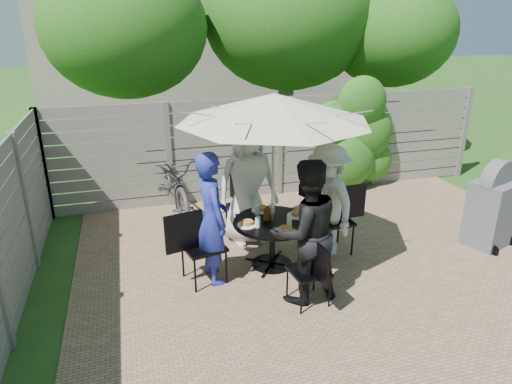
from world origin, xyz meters
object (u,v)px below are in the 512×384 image
object	(u,v)px
person_front	(305,232)
glass_left	(258,222)
glass_front	(289,222)
coffee_cup	(272,209)
bbq_grill	(492,207)
plate_front	(285,230)
plate_right	(297,214)
bicycle	(173,184)
chair_right	(334,233)
plate_left	(247,224)
syrup_jug	(267,214)
umbrella	(274,108)
person_right	(327,201)
plate_back	(261,209)
person_left	(212,219)
chair_front	(309,284)
patio_table	(272,235)
glass_back	(257,210)
chair_left	(203,261)
chair_back	(244,219)
person_back	(247,183)

from	to	relation	value
person_front	glass_left	bearing A→B (deg)	-70.30
glass_front	coffee_cup	world-z (taller)	glass_front
glass_front	bbq_grill	distance (m)	3.09
plate_front	plate_right	world-z (taller)	same
bicycle	plate_right	bearing A→B (deg)	-61.96
chair_right	plate_left	distance (m)	1.38
syrup_jug	bicycle	size ratio (longest dim) A/B	0.08
person_front	plate_left	world-z (taller)	person_front
bicycle	bbq_grill	bearing A→B (deg)	-35.57
umbrella	glass_left	distance (m)	1.43
person_right	plate_front	distance (m)	0.91
bicycle	umbrella	bearing A→B (deg)	-69.82
plate_back	person_left	bearing A→B (deg)	-148.28
glass_front	chair_right	bearing A→B (deg)	24.93
plate_right	bicycle	world-z (taller)	bicycle
chair_front	syrup_jug	world-z (taller)	chair_front
syrup_jug	patio_table	bearing A→B (deg)	-31.53
umbrella	plate_back	xyz separation A→B (m)	(-0.05, 0.36, -1.45)
chair_front	bicycle	distance (m)	3.30
coffee_cup	plate_right	bearing A→B (deg)	-31.96
person_front	glass_front	distance (m)	0.59
plate_back	chair_right	bearing A→B (deg)	-12.25
glass_left	bicycle	distance (m)	2.40
plate_front	bicycle	xyz separation A→B (m)	(-1.11, 2.47, -0.14)
bbq_grill	bicycle	bearing A→B (deg)	131.51
plate_left	glass_left	world-z (taller)	glass_left
plate_right	glass_front	xyz separation A→B (m)	(-0.22, -0.29, 0.05)
plate_right	glass_back	xyz separation A→B (m)	(-0.50, 0.19, 0.05)
chair_left	glass_back	bearing A→B (deg)	11.83
chair_back	person_front	distance (m)	1.88
person_front	chair_right	bearing A→B (deg)	-139.41
glass_back	chair_front	bearing A→B (deg)	-76.85
person_left	plate_back	xyz separation A→B (m)	(0.77, 0.48, -0.16)
umbrella	plate_right	xyz separation A→B (m)	(0.36, 0.05, -1.45)
plate_front	glass_left	world-z (taller)	glass_left
chair_front	plate_back	xyz separation A→B (m)	(-0.19, 1.31, 0.43)
plate_back	plate_right	size ratio (longest dim) A/B	1.00
chair_back	patio_table	bearing A→B (deg)	-3.56
person_left	chair_right	xyz separation A→B (m)	(1.78, 0.26, -0.55)
chair_back	plate_front	distance (m)	1.38
plate_right	glass_left	distance (m)	0.63
chair_right	plate_left	bearing A→B (deg)	6.11
umbrella	chair_left	world-z (taller)	umbrella
umbrella	chair_back	bearing A→B (deg)	98.34
plate_right	glass_left	bearing A→B (deg)	-162.12
person_back	glass_front	size ratio (longest dim) A/B	13.14
plate_front	glass_left	xyz separation A→B (m)	(-0.29, 0.22, 0.05)
plate_right	glass_back	distance (m)	0.53
patio_table	bicycle	distance (m)	2.36
person_right	umbrella	bearing A→B (deg)	-90.00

